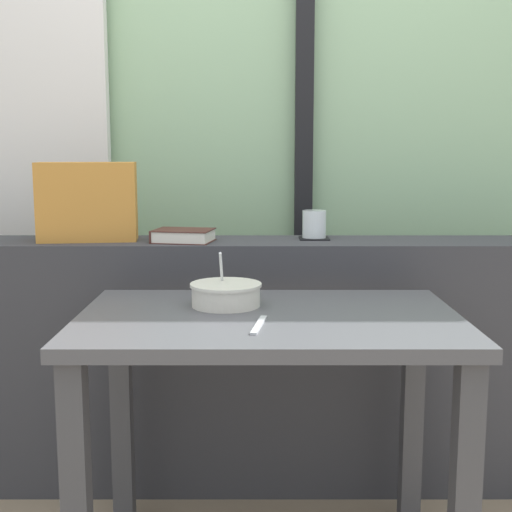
# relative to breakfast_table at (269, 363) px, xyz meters

# --- Properties ---
(outdoor_backdrop) EXTENTS (4.80, 0.08, 2.80)m
(outdoor_backdrop) POSITION_rel_breakfast_table_xyz_m (-0.05, 1.09, 0.80)
(outdoor_backdrop) COLOR #9EC699
(outdoor_backdrop) RESTS_ON ground
(curtain_left_panel) EXTENTS (0.56, 0.06, 2.50)m
(curtain_left_panel) POSITION_rel_breakfast_table_xyz_m (-0.89, 0.99, 0.65)
(curtain_left_panel) COLOR white
(curtain_left_panel) RESTS_ON ground
(window_divider_post) EXTENTS (0.07, 0.05, 2.60)m
(window_divider_post) POSITION_rel_breakfast_table_xyz_m (0.16, 1.02, 0.70)
(window_divider_post) COLOR black
(window_divider_post) RESTS_ON ground
(dark_console_ledge) EXTENTS (2.80, 0.29, 0.85)m
(dark_console_ledge) POSITION_rel_breakfast_table_xyz_m (-0.05, 0.55, -0.17)
(dark_console_ledge) COLOR #38383D
(dark_console_ledge) RESTS_ON ground
(breakfast_table) EXTENTS (0.99, 0.64, 0.73)m
(breakfast_table) POSITION_rel_breakfast_table_xyz_m (0.00, 0.00, 0.00)
(breakfast_table) COLOR #414145
(breakfast_table) RESTS_ON ground
(coaster_square) EXTENTS (0.10, 0.10, 0.00)m
(coaster_square) POSITION_rel_breakfast_table_xyz_m (0.16, 0.59, 0.26)
(coaster_square) COLOR black
(coaster_square) RESTS_ON dark_console_ledge
(juice_glass) EXTENTS (0.08, 0.08, 0.09)m
(juice_glass) POSITION_rel_breakfast_table_xyz_m (0.16, 0.59, 0.30)
(juice_glass) COLOR white
(juice_glass) RESTS_ON coaster_square
(closed_book) EXTENTS (0.21, 0.18, 0.04)m
(closed_book) POSITION_rel_breakfast_table_xyz_m (-0.27, 0.51, 0.27)
(closed_book) COLOR #47231E
(closed_book) RESTS_ON dark_console_ledge
(throw_pillow) EXTENTS (0.33, 0.18, 0.26)m
(throw_pillow) POSITION_rel_breakfast_table_xyz_m (-0.59, 0.55, 0.38)
(throw_pillow) COLOR #D18938
(throw_pillow) RESTS_ON dark_console_ledge
(soup_bowl) EXTENTS (0.20, 0.20, 0.15)m
(soup_bowl) POSITION_rel_breakfast_table_xyz_m (-0.12, 0.10, 0.16)
(soup_bowl) COLOR silver
(soup_bowl) RESTS_ON breakfast_table
(fork_utensil) EXTENTS (0.04, 0.17, 0.01)m
(fork_utensil) POSITION_rel_breakfast_table_xyz_m (-0.03, -0.12, 0.13)
(fork_utensil) COLOR silver
(fork_utensil) RESTS_ON breakfast_table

